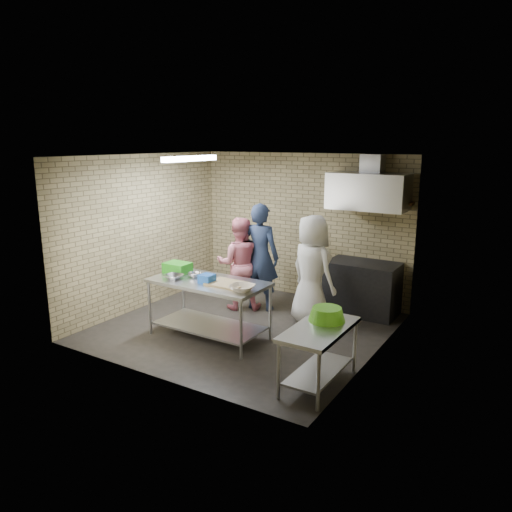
{
  "coord_description": "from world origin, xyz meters",
  "views": [
    {
      "loc": [
        4.05,
        -6.16,
        2.93
      ],
      "look_at": [
        0.1,
        0.2,
        1.15
      ],
      "focal_mm": 34.38,
      "sensor_mm": 36.0,
      "label": 1
    }
  ],
  "objects_px": {
    "blue_tub": "(207,279)",
    "woman_white": "(312,270)",
    "prep_table": "(209,309)",
    "woman_pink": "(239,264)",
    "green_basin": "(327,314)",
    "bottle_green": "(398,197)",
    "bottle_red": "(375,195)",
    "green_crate": "(177,268)",
    "stove": "(362,288)",
    "man_navy": "(260,257)",
    "side_counter": "(319,356)"
  },
  "relations": [
    {
      "from": "stove",
      "to": "green_basin",
      "type": "bearing_deg",
      "value": -80.24
    },
    {
      "from": "prep_table",
      "to": "bottle_red",
      "type": "xyz_separation_m",
      "value": [
        1.64,
        2.48,
        1.59
      ]
    },
    {
      "from": "green_crate",
      "to": "blue_tub",
      "type": "bearing_deg",
      "value": -16.35
    },
    {
      "from": "blue_tub",
      "to": "side_counter",
      "type": "bearing_deg",
      "value": -11.61
    },
    {
      "from": "stove",
      "to": "bottle_red",
      "type": "xyz_separation_m",
      "value": [
        0.05,
        0.24,
        1.58
      ]
    },
    {
      "from": "prep_table",
      "to": "woman_pink",
      "type": "relative_size",
      "value": 1.09
    },
    {
      "from": "prep_table",
      "to": "woman_pink",
      "type": "distance_m",
      "value": 1.43
    },
    {
      "from": "green_basin",
      "to": "bottle_green",
      "type": "height_order",
      "value": "bottle_green"
    },
    {
      "from": "bottle_red",
      "to": "woman_white",
      "type": "relative_size",
      "value": 0.1
    },
    {
      "from": "bottle_green",
      "to": "prep_table",
      "type": "bearing_deg",
      "value": -129.46
    },
    {
      "from": "blue_tub",
      "to": "green_basin",
      "type": "relative_size",
      "value": 0.43
    },
    {
      "from": "bottle_red",
      "to": "blue_tub",
      "type": "bearing_deg",
      "value": -121.67
    },
    {
      "from": "prep_table",
      "to": "stove",
      "type": "height_order",
      "value": "stove"
    },
    {
      "from": "man_navy",
      "to": "woman_pink",
      "type": "xyz_separation_m",
      "value": [
        -0.33,
        -0.17,
        -0.13
      ]
    },
    {
      "from": "side_counter",
      "to": "woman_pink",
      "type": "xyz_separation_m",
      "value": [
        -2.39,
        1.85,
        0.44
      ]
    },
    {
      "from": "bottle_red",
      "to": "green_basin",
      "type": "bearing_deg",
      "value": -82.1
    },
    {
      "from": "woman_pink",
      "to": "bottle_green",
      "type": "bearing_deg",
      "value": 174.65
    },
    {
      "from": "prep_table",
      "to": "side_counter",
      "type": "distance_m",
      "value": 2.11
    },
    {
      "from": "blue_tub",
      "to": "woman_white",
      "type": "bearing_deg",
      "value": 55.07
    },
    {
      "from": "man_navy",
      "to": "woman_pink",
      "type": "bearing_deg",
      "value": 20.09
    },
    {
      "from": "blue_tub",
      "to": "green_basin",
      "type": "xyz_separation_m",
      "value": [
        1.97,
        -0.16,
        -0.12
      ]
    },
    {
      "from": "green_crate",
      "to": "bottle_green",
      "type": "xyz_separation_m",
      "value": [
        2.74,
        2.36,
        1.05
      ]
    },
    {
      "from": "side_counter",
      "to": "stove",
      "type": "relative_size",
      "value": 1.0
    },
    {
      "from": "green_crate",
      "to": "side_counter",
      "type": "bearing_deg",
      "value": -12.92
    },
    {
      "from": "side_counter",
      "to": "blue_tub",
      "type": "relative_size",
      "value": 6.08
    },
    {
      "from": "green_basin",
      "to": "woman_white",
      "type": "height_order",
      "value": "woman_white"
    },
    {
      "from": "green_crate",
      "to": "bottle_green",
      "type": "distance_m",
      "value": 3.77
    },
    {
      "from": "man_navy",
      "to": "woman_white",
      "type": "xyz_separation_m",
      "value": [
        1.08,
        -0.17,
        -0.05
      ]
    },
    {
      "from": "green_crate",
      "to": "woman_pink",
      "type": "height_order",
      "value": "woman_pink"
    },
    {
      "from": "blue_tub",
      "to": "woman_white",
      "type": "distance_m",
      "value": 1.76
    },
    {
      "from": "stove",
      "to": "man_navy",
      "type": "xyz_separation_m",
      "value": [
        -1.61,
        -0.73,
        0.49
      ]
    },
    {
      "from": "prep_table",
      "to": "woman_white",
      "type": "relative_size",
      "value": 0.99
    },
    {
      "from": "bottle_green",
      "to": "blue_tub",
      "type": "bearing_deg",
      "value": -127.67
    },
    {
      "from": "man_navy",
      "to": "bottle_green",
      "type": "bearing_deg",
      "value": -161.96
    },
    {
      "from": "man_navy",
      "to": "woman_white",
      "type": "distance_m",
      "value": 1.09
    },
    {
      "from": "prep_table",
      "to": "green_basin",
      "type": "height_order",
      "value": "green_basin"
    },
    {
      "from": "prep_table",
      "to": "stove",
      "type": "distance_m",
      "value": 2.75
    },
    {
      "from": "green_crate",
      "to": "bottle_red",
      "type": "relative_size",
      "value": 2.19
    },
    {
      "from": "green_basin",
      "to": "man_navy",
      "type": "relative_size",
      "value": 0.24
    },
    {
      "from": "blue_tub",
      "to": "bottle_green",
      "type": "height_order",
      "value": "bottle_green"
    },
    {
      "from": "prep_table",
      "to": "green_basin",
      "type": "relative_size",
      "value": 3.86
    },
    {
      "from": "bottle_green",
      "to": "woman_white",
      "type": "distance_m",
      "value": 1.88
    },
    {
      "from": "stove",
      "to": "woman_pink",
      "type": "distance_m",
      "value": 2.17
    },
    {
      "from": "stove",
      "to": "prep_table",
      "type": "bearing_deg",
      "value": -125.4
    },
    {
      "from": "woman_pink",
      "to": "stove",
      "type": "bearing_deg",
      "value": 174.04
    },
    {
      "from": "prep_table",
      "to": "woman_pink",
      "type": "bearing_deg",
      "value": 104.54
    },
    {
      "from": "prep_table",
      "to": "side_counter",
      "type": "height_order",
      "value": "prep_table"
    },
    {
      "from": "green_basin",
      "to": "man_navy",
      "type": "height_order",
      "value": "man_navy"
    },
    {
      "from": "prep_table",
      "to": "man_navy",
      "type": "relative_size",
      "value": 0.94
    },
    {
      "from": "woman_white",
      "to": "green_crate",
      "type": "bearing_deg",
      "value": 57.22
    }
  ]
}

